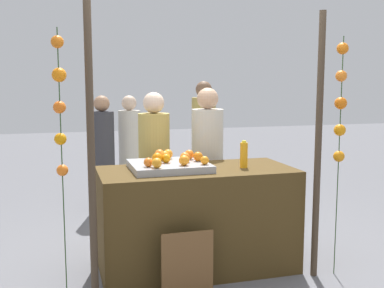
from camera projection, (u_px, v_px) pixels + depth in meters
The scene contains 26 objects.
ground_plane at pixel (197, 268), 4.20m from camera, with size 24.00×24.00×0.00m, color slate.
stall_counter at pixel (197, 219), 4.14m from camera, with size 1.70×0.79×0.90m, color #4C3819.
orange_tray at pixel (169, 166), 4.05m from camera, with size 0.66×0.59×0.06m, color #9EA0A5.
orange_0 at pixel (166, 158), 4.02m from camera, with size 0.08×0.08×0.08m, color orange.
orange_1 at pixel (148, 162), 3.83m from camera, with size 0.08×0.08×0.08m, color orange.
orange_2 at pixel (160, 154), 4.21m from camera, with size 0.09×0.09×0.09m, color orange.
orange_3 at pixel (185, 157), 4.04m from camera, with size 0.09×0.09×0.09m, color orange.
orange_4 at pixel (189, 155), 4.20m from camera, with size 0.09×0.09×0.09m, color orange.
orange_5 at pixel (157, 158), 4.01m from camera, with size 0.09×0.09×0.09m, color orange.
orange_6 at pixel (157, 163), 3.78m from camera, with size 0.08×0.08×0.08m, color orange.
orange_7 at pixel (198, 156), 4.11m from camera, with size 0.08×0.08×0.08m, color orange.
orange_8 at pixel (168, 154), 4.23m from camera, with size 0.09×0.09×0.09m, color orange.
orange_9 at pixel (165, 156), 4.14m from camera, with size 0.09×0.09×0.09m, color orange.
orange_10 at pixel (205, 160), 3.94m from camera, with size 0.07×0.07×0.07m, color orange.
orange_11 at pixel (184, 160), 3.90m from camera, with size 0.09×0.09×0.09m, color orange.
juice_bottle at pixel (244, 155), 4.12m from camera, with size 0.07×0.07×0.24m.
chalkboard_sign at pixel (187, 266), 3.58m from camera, with size 0.41×0.03×0.54m.
vendor_left at pixel (154, 175), 4.70m from camera, with size 0.31×0.31×1.56m.
vendor_right at pixel (207, 171), 4.81m from camera, with size 0.32×0.32×1.60m.
crowd_person_0 at pixel (103, 158), 5.95m from camera, with size 0.30×0.30×1.49m.
crowd_person_1 at pixel (130, 154), 6.29m from camera, with size 0.30×0.30×1.48m.
crowd_person_2 at pixel (204, 145), 6.53m from camera, with size 0.33×0.33×1.67m.
canopy_post_left at pixel (91, 157), 3.38m from camera, with size 0.06×0.06×2.23m, color #473828.
canopy_post_right at pixel (318, 148), 3.89m from camera, with size 0.06×0.06×2.23m, color #473828.
garland_strand_left at pixel (60, 104), 3.25m from camera, with size 0.10×0.11×2.03m.
garland_strand_right at pixel (341, 105), 3.87m from camera, with size 0.11×0.12×2.03m.
Camera 1 is at (-1.15, -3.85, 1.66)m, focal length 43.68 mm.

